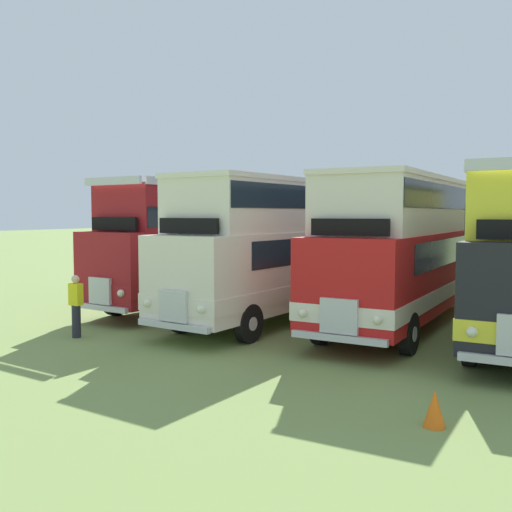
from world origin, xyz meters
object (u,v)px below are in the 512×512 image
Objects in this scene: bus_second_in_row at (292,242)px; marshal_person at (76,306)px; bus_third_in_row at (408,244)px; bus_first_in_row at (207,242)px; cone_near_end at (435,409)px.

bus_second_in_row is 7.27m from marshal_person.
bus_third_in_row is at bearing 42.93° from marshal_person.
bus_third_in_row is at bearing 8.43° from bus_second_in_row.
bus_first_in_row is 6.66m from marshal_person.
bus_second_in_row is at bearing -5.05° from bus_first_in_row.
bus_first_in_row is 0.91× the size of bus_third_in_row.
bus_first_in_row is at bearing -178.29° from bus_third_in_row.
cone_near_end is at bearing -70.99° from bus_third_in_row.
bus_second_in_row is 1.05× the size of bus_third_in_row.
bus_second_in_row is 3.75m from bus_third_in_row.
cone_near_end is at bearing -10.27° from marshal_person.
bus_second_in_row and bus_third_in_row have the same top height.
bus_first_in_row is 5.88× the size of marshal_person.
bus_second_in_row is 6.80× the size of marshal_person.
cone_near_end is (2.95, -8.56, -2.17)m from bus_third_in_row.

